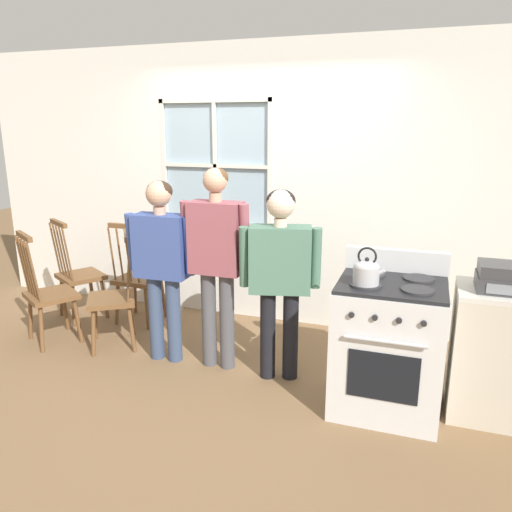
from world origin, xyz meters
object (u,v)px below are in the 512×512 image
at_px(chair_center_cluster, 49,295).
at_px(stereo, 505,278).
at_px(person_elderly_left, 162,254).
at_px(person_adult_right, 280,266).
at_px(chair_near_stove, 79,276).
at_px(side_counter, 494,353).
at_px(chair_near_wall, 138,279).
at_px(stove, 388,345).
at_px(person_teen_center, 216,251).
at_px(chair_by_window, 114,298).
at_px(potted_plant, 193,220).
at_px(kettle, 366,271).

distance_m(chair_center_cluster, stereo, 3.72).
height_order(person_elderly_left, person_adult_right, person_elderly_left).
height_order(chair_near_stove, side_counter, chair_near_stove).
bearing_deg(chair_center_cluster, chair_near_stove, -45.42).
distance_m(chair_near_wall, stove, 2.62).
height_order(person_elderly_left, side_counter, person_elderly_left).
height_order(chair_near_wall, side_counter, chair_near_wall).
bearing_deg(person_teen_center, stereo, -1.80).
bearing_deg(chair_center_cluster, side_counter, -147.50).
bearing_deg(person_teen_center, person_adult_right, -2.73).
xyz_separation_m(chair_near_wall, chair_center_cluster, (-0.50, -0.68, 0.00)).
bearing_deg(stove, stereo, 10.81).
bearing_deg(chair_by_window, person_elderly_left, 46.93).
relative_size(chair_center_cluster, potted_plant, 3.46).
distance_m(person_elderly_left, stove, 1.89).
relative_size(chair_near_wall, stove, 0.96).
bearing_deg(person_adult_right, chair_center_cluster, 166.28).
distance_m(chair_by_window, person_elderly_left, 0.74).
distance_m(chair_center_cluster, stove, 3.00).
relative_size(chair_by_window, person_elderly_left, 0.68).
bearing_deg(person_elderly_left, stereo, -2.79).
bearing_deg(person_teen_center, chair_near_wall, 151.09).
bearing_deg(kettle, stove, 39.32).
bearing_deg(side_counter, person_teen_center, 178.81).
relative_size(chair_near_stove, person_teen_center, 0.64).
height_order(chair_by_window, side_counter, chair_by_window).
distance_m(chair_near_wall, chair_center_cluster, 0.85).
xyz_separation_m(chair_by_window, chair_near_wall, (-0.10, 0.56, 0.00)).
bearing_deg(chair_near_wall, stove, 162.16).
distance_m(potted_plant, stereo, 3.00).
bearing_deg(side_counter, stereo, -90.00).
bearing_deg(chair_near_wall, person_adult_right, 159.00).
bearing_deg(person_teen_center, side_counter, -1.22).
bearing_deg(person_adult_right, chair_near_wall, 144.01).
distance_m(person_teen_center, kettle, 1.24).
bearing_deg(person_elderly_left, side_counter, -2.32).
xyz_separation_m(person_elderly_left, person_adult_right, (1.00, 0.01, -0.01)).
bearing_deg(person_adult_right, stereo, -16.05).
distance_m(chair_center_cluster, potted_plant, 1.55).
height_order(chair_by_window, chair_near_stove, same).
bearing_deg(side_counter, stove, -167.52).
xyz_separation_m(chair_by_window, chair_center_cluster, (-0.61, -0.12, 0.00)).
bearing_deg(stereo, person_elderly_left, 179.28).
relative_size(chair_by_window, stereo, 3.05).
bearing_deg(person_teen_center, potted_plant, 124.32).
xyz_separation_m(chair_near_stove, person_adult_right, (2.29, -0.54, 0.46)).
bearing_deg(chair_by_window, chair_near_stove, -155.40).
xyz_separation_m(person_adult_right, side_counter, (1.52, -0.02, -0.46)).
bearing_deg(chair_by_window, person_teen_center, 53.03).
xyz_separation_m(stove, potted_plant, (-2.09, 1.26, 0.52)).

